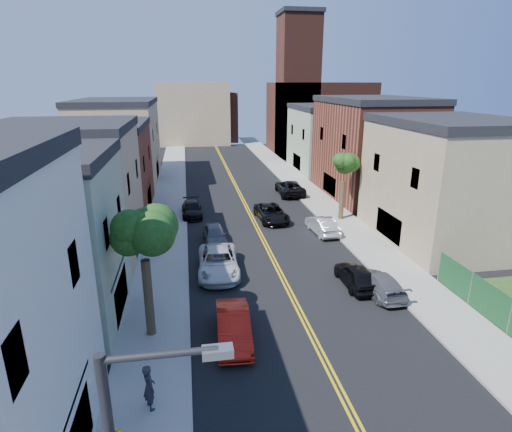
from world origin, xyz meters
name	(u,v)px	position (x,y,z in m)	size (l,w,h in m)	color
sidewalk_left	(169,198)	(-7.90, 40.00, 0.07)	(3.20, 100.00, 0.15)	gray
sidewalk_right	(309,192)	(7.90, 40.00, 0.07)	(3.20, 100.00, 0.15)	gray
curb_left	(185,198)	(-6.15, 40.00, 0.07)	(0.30, 100.00, 0.15)	gray
curb_right	(295,193)	(6.15, 40.00, 0.07)	(0.30, 100.00, 0.15)	gray
bldg_left_palegrn	(21,250)	(-14.00, 16.00, 4.25)	(9.00, 8.00, 8.50)	gray
bldg_left_tan_near	(68,197)	(-14.00, 25.00, 4.50)	(9.00, 10.00, 9.00)	#998466
bldg_left_brick	(99,172)	(-14.00, 36.00, 4.00)	(9.00, 12.00, 8.00)	brown
bldg_left_tan_far	(119,143)	(-14.00, 50.00, 4.75)	(9.00, 16.00, 9.50)	#998466
bldg_right_tan	(447,185)	(14.00, 24.00, 4.50)	(9.00, 12.00, 9.00)	#998466
bldg_right_brick	(371,151)	(14.00, 38.00, 5.00)	(9.00, 14.00, 10.00)	brown
bldg_right_palegrn	(328,140)	(14.00, 52.00, 4.25)	(9.00, 12.00, 8.50)	gray
church	(314,111)	(16.33, 67.07, 7.24)	(16.20, 14.20, 22.60)	#4C2319
backdrop_left	(193,114)	(-4.00, 82.00, 6.00)	(14.00, 8.00, 12.00)	#998466
backdrop_center	(212,117)	(0.00, 86.00, 5.00)	(10.00, 8.00, 10.00)	brown
tree_left_mid	(141,210)	(-7.88, 14.01, 6.58)	(5.20, 5.20, 9.29)	#37261B
tree_right_far	(345,158)	(7.92, 30.01, 5.76)	(4.40, 4.40, 8.03)	#37261B
red_sedan	(234,327)	(-3.90, 12.97, 0.75)	(1.59, 4.56, 1.50)	#B5180C
white_pickup	(218,262)	(-4.02, 20.68, 0.79)	(2.61, 5.66, 1.57)	silver
grey_car_left	(215,235)	(-3.86, 26.07, 0.72)	(1.71, 4.24, 1.44)	#4F5256
black_car_left	(192,209)	(-5.50, 33.54, 0.66)	(1.85, 4.56, 1.32)	black
grey_car_right	(379,283)	(5.23, 16.34, 0.65)	(1.81, 4.45, 1.29)	#56575D
black_car_right	(356,275)	(4.23, 17.45, 0.71)	(1.67, 4.16, 1.42)	black
silver_car_right	(322,225)	(5.13, 26.93, 0.72)	(1.52, 4.35, 1.43)	#ADB0B5
dark_car_right_far	(290,188)	(5.50, 39.71, 0.80)	(2.65, 5.74, 1.59)	black
black_suv_lane	(271,213)	(1.63, 30.93, 0.72)	(2.39, 5.17, 1.44)	black
pedestrian_left	(149,387)	(-7.58, 8.88, 1.10)	(0.69, 0.45, 1.89)	#25242C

